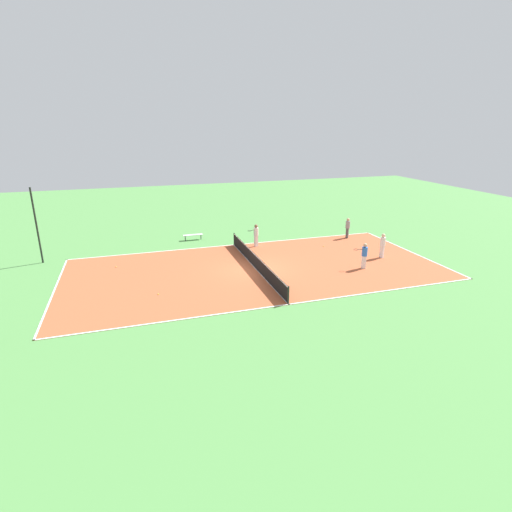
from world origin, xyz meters
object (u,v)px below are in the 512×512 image
(bench, at_px, (193,235))
(player_near_white, at_px, (383,244))
(player_far_white, at_px, (256,234))
(tennis_ball_midcourt, at_px, (116,267))
(tennis_ball_left_sideline, at_px, (158,294))
(fence_post_back_right, at_px, (37,226))
(tennis_net, at_px, (256,261))
(tennis_ball_right_alley, at_px, (324,246))
(player_baseline_gray, at_px, (348,227))
(player_near_blue, at_px, (364,254))

(bench, distance_m, player_near_white, 14.91)
(player_far_white, distance_m, tennis_ball_midcourt, 10.54)
(tennis_ball_midcourt, bearing_deg, tennis_ball_left_sideline, -156.91)
(player_far_white, bearing_deg, tennis_ball_midcourt, -7.39)
(fence_post_back_right, bearing_deg, tennis_net, -112.54)
(player_far_white, distance_m, tennis_ball_right_alley, 5.36)
(player_near_white, relative_size, tennis_ball_midcourt, 25.87)
(bench, distance_m, player_baseline_gray, 12.84)
(tennis_ball_left_sideline, bearing_deg, tennis_ball_right_alley, -67.04)
(player_near_blue, bearing_deg, bench, -32.80)
(player_near_blue, bearing_deg, player_far_white, -38.50)
(player_far_white, xyz_separation_m, player_near_white, (-5.31, -7.73, -0.00))
(tennis_ball_left_sideline, xyz_separation_m, fence_post_back_right, (8.05, 7.15, 2.54))
(player_baseline_gray, distance_m, tennis_ball_left_sideline, 17.60)
(player_far_white, height_order, tennis_ball_right_alley, player_far_white)
(tennis_ball_right_alley, bearing_deg, player_far_white, 71.48)
(player_far_white, xyz_separation_m, tennis_ball_left_sideline, (-7.19, 8.02, -0.98))
(player_near_blue, distance_m, tennis_ball_left_sideline, 13.34)
(player_baseline_gray, height_order, tennis_ball_midcourt, player_baseline_gray)
(tennis_ball_left_sideline, bearing_deg, tennis_net, -69.87)
(tennis_ball_left_sideline, bearing_deg, tennis_ball_midcourt, 23.09)
(player_near_blue, height_order, player_baseline_gray, player_near_blue)
(player_baseline_gray, height_order, player_near_white, player_near_white)
(player_near_white, xyz_separation_m, tennis_ball_right_alley, (3.64, 2.73, -0.98))
(player_baseline_gray, bearing_deg, tennis_ball_left_sideline, -24.57)
(tennis_net, relative_size, player_baseline_gray, 6.74)
(tennis_ball_right_alley, xyz_separation_m, fence_post_back_right, (2.54, 20.17, 2.54))
(player_far_white, distance_m, player_near_white, 9.38)
(tennis_ball_left_sideline, bearing_deg, fence_post_back_right, 41.62)
(player_near_blue, bearing_deg, tennis_ball_right_alley, -72.97)
(tennis_ball_left_sideline, height_order, tennis_ball_midcourt, same)
(tennis_net, relative_size, tennis_ball_left_sideline, 167.67)
(bench, distance_m, tennis_ball_right_alley, 10.65)
(player_far_white, relative_size, tennis_ball_right_alley, 25.85)
(player_baseline_gray, bearing_deg, tennis_ball_right_alley, -19.40)
(player_baseline_gray, bearing_deg, tennis_net, -21.92)
(fence_post_back_right, bearing_deg, player_baseline_gray, -92.07)
(tennis_net, xyz_separation_m, player_far_white, (4.81, -1.52, 0.51))
(tennis_ball_left_sideline, relative_size, tennis_ball_right_alley, 1.00)
(tennis_net, relative_size, bench, 7.17)
(player_far_white, height_order, player_baseline_gray, player_far_white)
(tennis_ball_left_sideline, xyz_separation_m, tennis_ball_midcourt, (5.46, 2.33, 0.00))
(player_near_blue, relative_size, tennis_ball_right_alley, 25.17)
(bench, distance_m, player_near_blue, 14.08)
(player_baseline_gray, bearing_deg, bench, -63.98)
(tennis_ball_left_sideline, relative_size, tennis_ball_midcourt, 1.00)
(player_near_blue, xyz_separation_m, fence_post_back_right, (7.72, 20.45, 1.59))
(tennis_net, xyz_separation_m, tennis_ball_left_sideline, (-2.38, 6.50, -0.47))
(bench, xyz_separation_m, fence_post_back_right, (-2.52, 10.81, 2.21))
(tennis_net, bearing_deg, tennis_ball_left_sideline, 110.13)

